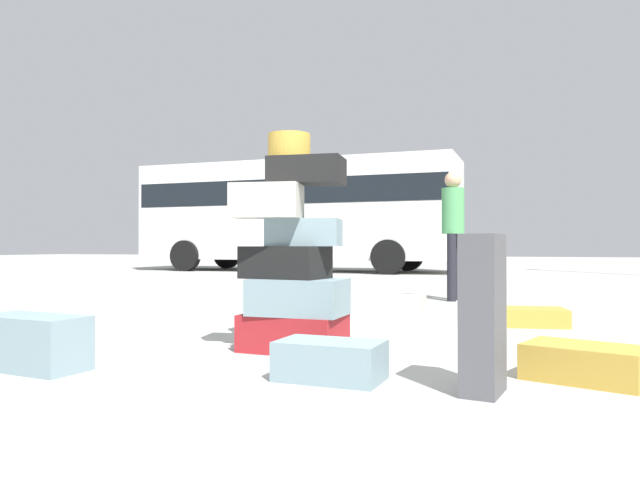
# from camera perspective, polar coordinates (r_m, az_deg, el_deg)

# --- Properties ---
(ground_plane) EXTENTS (80.00, 80.00, 0.00)m
(ground_plane) POSITION_cam_1_polar(r_m,az_deg,el_deg) (3.91, 0.15, -11.31)
(ground_plane) COLOR #9E9E99
(suitcase_tower) EXTENTS (0.76, 0.59, 1.52)m
(suitcase_tower) POSITION_cam_1_polar(r_m,az_deg,el_deg) (4.14, -2.64, -2.20)
(suitcase_tower) COLOR maroon
(suitcase_tower) RESTS_ON ground
(suitcase_charcoal_right_side) EXTENTS (0.21, 0.32, 0.79)m
(suitcase_charcoal_right_side) POSITION_cam_1_polar(r_m,az_deg,el_deg) (3.07, 15.28, -6.81)
(suitcase_charcoal_right_side) COLOR #4C4C51
(suitcase_charcoal_right_side) RESTS_ON ground
(suitcase_slate_behind_tower) EXTENTS (0.71, 0.38, 0.32)m
(suitcase_slate_behind_tower) POSITION_cam_1_polar(r_m,az_deg,el_deg) (3.95, -25.78, -8.81)
(suitcase_slate_behind_tower) COLOR gray
(suitcase_slate_behind_tower) RESTS_ON ground
(suitcase_tan_foreground_far) EXTENTS (0.69, 0.55, 0.19)m
(suitcase_tan_foreground_far) POSITION_cam_1_polar(r_m,az_deg,el_deg) (3.59, 23.92, -10.67)
(suitcase_tan_foreground_far) COLOR #B28C33
(suitcase_tan_foreground_far) RESTS_ON ground
(suitcase_tan_foreground_near) EXTENTS (0.68, 0.52, 0.16)m
(suitcase_tan_foreground_near) POSITION_cam_1_polar(r_m,az_deg,el_deg) (5.83, 19.46, -6.94)
(suitcase_tan_foreground_near) COLOR #B28C33
(suitcase_tan_foreground_near) RESTS_ON ground
(suitcase_slate_left_side) EXTENTS (0.58, 0.36, 0.21)m
(suitcase_slate_left_side) POSITION_cam_1_polar(r_m,az_deg,el_deg) (3.31, 0.98, -11.42)
(suitcase_slate_left_side) COLOR gray
(suitcase_slate_left_side) RESTS_ON ground
(suitcase_navy_white_trunk) EXTENTS (0.35, 0.47, 0.69)m
(suitcase_navy_white_trunk) POSITION_cam_1_polar(r_m,az_deg,el_deg) (6.66, -1.78, -3.89)
(suitcase_navy_white_trunk) COLOR #334F99
(suitcase_navy_white_trunk) RESTS_ON ground
(suitcase_cream_upright_blue) EXTENTS (0.72, 0.46, 0.25)m
(suitcase_cream_upright_blue) POSITION_cam_1_polar(r_m,az_deg,el_deg) (5.84, 6.42, -6.49)
(suitcase_cream_upright_blue) COLOR beige
(suitcase_cream_upright_blue) RESTS_ON ground
(person_bearded_onlooker) EXTENTS (0.30, 0.34, 1.73)m
(person_bearded_onlooker) POSITION_cam_1_polar(r_m,az_deg,el_deg) (8.20, 12.58, 1.58)
(person_bearded_onlooker) COLOR black
(person_bearded_onlooker) RESTS_ON ground
(parked_bus) EXTENTS (9.34, 2.75, 3.15)m
(parked_bus) POSITION_cam_1_polar(r_m,az_deg,el_deg) (17.63, -2.16, 3.00)
(parked_bus) COLOR silver
(parked_bus) RESTS_ON ground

